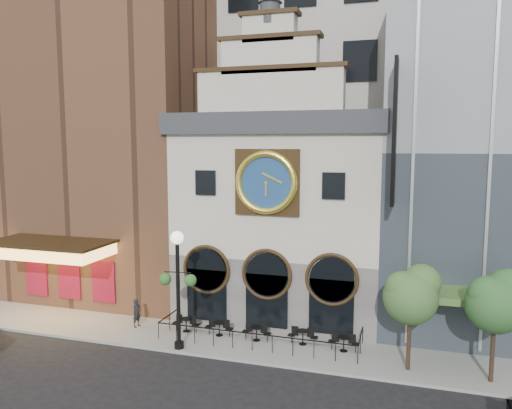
{
  "coord_description": "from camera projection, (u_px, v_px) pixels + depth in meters",
  "views": [
    {
      "loc": [
        7.34,
        -21.98,
        10.6
      ],
      "look_at": [
        -1.27,
        6.0,
        7.05
      ],
      "focal_mm": 35.0,
      "sensor_mm": 36.0,
      "label": 1
    }
  ],
  "objects": [
    {
      "name": "clock_building",
      "position": [
        284.0,
        208.0,
        30.89
      ],
      "size": [
        12.6,
        8.78,
        18.65
      ],
      "color": "#605E5B",
      "rests_on": "ground"
    },
    {
      "name": "retail_building",
      "position": [
        512.0,
        152.0,
        28.74
      ],
      "size": [
        14.0,
        14.4,
        20.0
      ],
      "color": "gray",
      "rests_on": "ground"
    },
    {
      "name": "bistro_1",
      "position": [
        219.0,
        327.0,
        27.34
      ],
      "size": [
        1.58,
        0.68,
        0.9
      ],
      "color": "black",
      "rests_on": "sidewalk"
    },
    {
      "name": "office_tower",
      "position": [
        321.0,
        29.0,
        40.85
      ],
      "size": [
        20.0,
        16.0,
        40.0
      ],
      "primitive_type": "cube",
      "color": "#B8B1A6",
      "rests_on": "ground"
    },
    {
      "name": "theater_building",
      "position": [
        117.0,
        116.0,
        36.0
      ],
      "size": [
        14.0,
        15.6,
        25.0
      ],
      "color": "brown",
      "rests_on": "ground"
    },
    {
      "name": "tree_right",
      "position": [
        496.0,
        300.0,
        21.67
      ],
      "size": [
        2.64,
        2.54,
        5.08
      ],
      "color": "#382619",
      "rests_on": "sidewalk"
    },
    {
      "name": "bistro_3",
      "position": [
        303.0,
        336.0,
        26.12
      ],
      "size": [
        1.58,
        0.68,
        0.9
      ],
      "color": "black",
      "rests_on": "sidewalk"
    },
    {
      "name": "lamppost",
      "position": [
        178.0,
        277.0,
        25.26
      ],
      "size": [
        1.95,
        0.8,
        6.12
      ],
      "rotation": [
        0.0,
        0.0,
        0.13
      ],
      "color": "black",
      "rests_on": "sidewalk"
    },
    {
      "name": "bistro_4",
      "position": [
        344.0,
        342.0,
        25.27
      ],
      "size": [
        1.58,
        0.68,
        0.9
      ],
      "color": "black",
      "rests_on": "sidewalk"
    },
    {
      "name": "cafe_railing",
      "position": [
        259.0,
        333.0,
        26.57
      ],
      "size": [
        10.6,
        2.6,
        0.9
      ],
      "primitive_type": null,
      "color": "black",
      "rests_on": "sidewalk"
    },
    {
      "name": "bistro_2",
      "position": [
        256.0,
        332.0,
        26.64
      ],
      "size": [
        1.58,
        0.68,
        0.9
      ],
      "color": "black",
      "rests_on": "sidewalk"
    },
    {
      "name": "sidewalk",
      "position": [
        259.0,
        342.0,
        26.64
      ],
      "size": [
        44.0,
        5.0,
        0.15
      ],
      "primitive_type": "cube",
      "color": "gray",
      "rests_on": "ground"
    },
    {
      "name": "pedestrian",
      "position": [
        137.0,
        313.0,
        28.64
      ],
      "size": [
        0.51,
        0.67,
        1.64
      ],
      "primitive_type": "imported",
      "rotation": [
        0.0,
        0.0,
        1.35
      ],
      "color": "black",
      "rests_on": "sidewalk"
    },
    {
      "name": "ground",
      "position": [
        245.0,
        363.0,
        24.27
      ],
      "size": [
        120.0,
        120.0,
        0.0
      ],
      "primitive_type": "plane",
      "color": "black",
      "rests_on": "ground"
    },
    {
      "name": "tree_left",
      "position": [
        412.0,
        293.0,
        22.84
      ],
      "size": [
        2.59,
        2.5,
        5.0
      ],
      "color": "#382619",
      "rests_on": "sidewalk"
    },
    {
      "name": "bistro_0",
      "position": [
        186.0,
        323.0,
        27.93
      ],
      "size": [
        1.58,
        0.68,
        0.9
      ],
      "color": "black",
      "rests_on": "sidewalk"
    }
  ]
}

